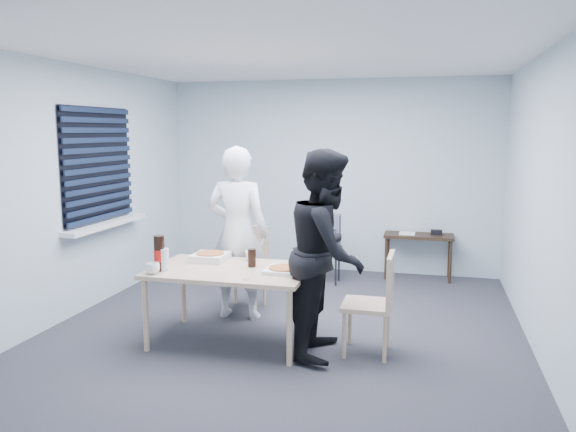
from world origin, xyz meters
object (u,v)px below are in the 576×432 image
(chair_right, at_px, (377,297))
(backpack, at_px, (328,231))
(chair_far, at_px, (247,261))
(person_white, at_px, (238,233))
(dining_table, at_px, (230,275))
(person_black, at_px, (327,253))
(stool, at_px, (328,256))
(soda_bottle, at_px, (159,254))
(side_table, at_px, (419,240))
(mug_b, at_px, (250,256))
(mug_a, at_px, (153,268))

(chair_right, relative_size, backpack, 2.09)
(chair_far, bearing_deg, person_white, -86.91)
(dining_table, distance_m, person_black, 0.92)
(stool, bearing_deg, chair_far, -119.66)
(soda_bottle, bearing_deg, backpack, 66.13)
(stool, bearing_deg, dining_table, -102.59)
(side_table, relative_size, mug_b, 8.80)
(mug_a, xyz_separation_m, mug_b, (0.66, 0.70, -0.00))
(side_table, distance_m, stool, 1.22)
(side_table, bearing_deg, person_black, -104.69)
(person_white, xyz_separation_m, stool, (0.66, 1.54, -0.54))
(dining_table, xyz_separation_m, soda_bottle, (-0.58, -0.22, 0.21))
(person_black, height_order, stool, person_black)
(person_white, relative_size, mug_b, 17.70)
(backpack, relative_size, soda_bottle, 1.36)
(mug_a, bearing_deg, backpack, 67.09)
(mug_b, bearing_deg, person_white, 125.91)
(chair_far, height_order, side_table, chair_far)
(side_table, bearing_deg, mug_b, -122.90)
(chair_far, distance_m, stool, 1.38)
(backpack, distance_m, soda_bottle, 2.66)
(person_black, bearing_deg, chair_right, -82.09)
(side_table, distance_m, mug_a, 3.77)
(mug_a, distance_m, soda_bottle, 0.16)
(chair_right, height_order, soda_bottle, soda_bottle)
(backpack, bearing_deg, side_table, 1.54)
(mug_b, bearing_deg, side_table, 57.10)
(chair_right, relative_size, soda_bottle, 2.83)
(person_white, height_order, backpack, person_white)
(chair_far, distance_m, backpack, 1.37)
(person_white, relative_size, side_table, 2.01)
(person_white, relative_size, stool, 3.88)
(side_table, height_order, stool, side_table)
(chair_right, distance_m, mug_b, 1.30)
(soda_bottle, bearing_deg, mug_a, -92.09)
(chair_far, relative_size, person_white, 0.50)
(mug_b, distance_m, soda_bottle, 0.87)
(dining_table, relative_size, backpack, 3.32)
(mug_a, xyz_separation_m, soda_bottle, (0.00, 0.12, 0.10))
(person_black, relative_size, soda_bottle, 5.63)
(chair_far, distance_m, person_black, 1.54)
(chair_right, distance_m, soda_bottle, 1.94)
(person_white, height_order, person_black, same)
(dining_table, relative_size, mug_a, 11.50)
(dining_table, distance_m, mug_b, 0.37)
(person_black, bearing_deg, mug_a, 102.55)
(stool, bearing_deg, mug_b, -102.69)
(chair_far, bearing_deg, dining_table, -79.92)
(chair_far, height_order, person_white, person_white)
(mug_a, height_order, soda_bottle, soda_bottle)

